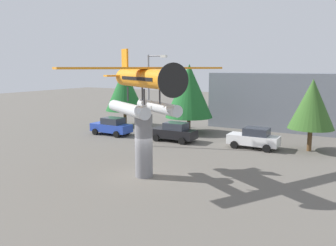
{
  "coord_description": "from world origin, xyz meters",
  "views": [
    {
      "loc": [
        11.72,
        -17.28,
        6.79
      ],
      "look_at": [
        0.0,
        3.0,
        2.97
      ],
      "focal_mm": 36.91,
      "sensor_mm": 36.0,
      "label": 1
    }
  ],
  "objects_px": {
    "car_mid_black": "(174,132)",
    "car_far_white": "(254,138)",
    "car_near_blue": "(112,126)",
    "tree_east": "(189,91)",
    "tree_center_back": "(312,104)",
    "floatplane_monument": "(144,86)",
    "tree_west": "(125,89)",
    "streetlight_primary": "(151,94)",
    "display_pedestal": "(144,146)",
    "storefront_building": "(280,101)"
  },
  "relations": [
    {
      "from": "car_near_blue",
      "to": "tree_west",
      "type": "distance_m",
      "value": 6.51
    },
    {
      "from": "car_near_blue",
      "to": "car_mid_black",
      "type": "bearing_deg",
      "value": -176.09
    },
    {
      "from": "tree_west",
      "to": "tree_center_back",
      "type": "relative_size",
      "value": 1.14
    },
    {
      "from": "floatplane_monument",
      "to": "car_mid_black",
      "type": "bearing_deg",
      "value": 140.06
    },
    {
      "from": "display_pedestal",
      "to": "car_near_blue",
      "type": "bearing_deg",
      "value": 137.33
    },
    {
      "from": "car_mid_black",
      "to": "tree_center_back",
      "type": "distance_m",
      "value": 11.94
    },
    {
      "from": "streetlight_primary",
      "to": "tree_center_back",
      "type": "relative_size",
      "value": 1.33
    },
    {
      "from": "display_pedestal",
      "to": "storefront_building",
      "type": "bearing_deg",
      "value": 81.32
    },
    {
      "from": "storefront_building",
      "to": "car_near_blue",
      "type": "bearing_deg",
      "value": -137.67
    },
    {
      "from": "car_far_white",
      "to": "storefront_building",
      "type": "bearing_deg",
      "value": -87.77
    },
    {
      "from": "car_mid_black",
      "to": "tree_east",
      "type": "height_order",
      "value": "tree_east"
    },
    {
      "from": "floatplane_monument",
      "to": "storefront_building",
      "type": "height_order",
      "value": "floatplane_monument"
    },
    {
      "from": "floatplane_monument",
      "to": "tree_west",
      "type": "xyz_separation_m",
      "value": [
        -12.64,
        14.73,
        -1.4
      ]
    },
    {
      "from": "car_near_blue",
      "to": "streetlight_primary",
      "type": "relative_size",
      "value": 0.54
    },
    {
      "from": "display_pedestal",
      "to": "tree_west",
      "type": "bearing_deg",
      "value": 130.5
    },
    {
      "from": "streetlight_primary",
      "to": "tree_west",
      "type": "bearing_deg",
      "value": 138.31
    },
    {
      "from": "car_mid_black",
      "to": "tree_east",
      "type": "bearing_deg",
      "value": -80.99
    },
    {
      "from": "car_far_white",
      "to": "tree_east",
      "type": "xyz_separation_m",
      "value": [
        -7.87,
        3.46,
        3.48
      ]
    },
    {
      "from": "car_mid_black",
      "to": "car_far_white",
      "type": "xyz_separation_m",
      "value": [
        7.18,
        0.91,
        0.0
      ]
    },
    {
      "from": "car_mid_black",
      "to": "tree_center_back",
      "type": "height_order",
      "value": "tree_center_back"
    },
    {
      "from": "display_pedestal",
      "to": "tree_east",
      "type": "height_order",
      "value": "tree_east"
    },
    {
      "from": "display_pedestal",
      "to": "tree_west",
      "type": "xyz_separation_m",
      "value": [
        -12.52,
        14.66,
        2.25
      ]
    },
    {
      "from": "storefront_building",
      "to": "tree_west",
      "type": "bearing_deg",
      "value": -155.21
    },
    {
      "from": "car_far_white",
      "to": "car_mid_black",
      "type": "bearing_deg",
      "value": 7.24
    },
    {
      "from": "car_near_blue",
      "to": "car_far_white",
      "type": "xyz_separation_m",
      "value": [
        14.12,
        1.39,
        0.0
      ]
    },
    {
      "from": "car_far_white",
      "to": "tree_west",
      "type": "xyz_separation_m",
      "value": [
        -16.31,
        3.75,
        3.35
      ]
    },
    {
      "from": "car_far_white",
      "to": "tree_east",
      "type": "relative_size",
      "value": 0.59
    },
    {
      "from": "floatplane_monument",
      "to": "streetlight_primary",
      "type": "height_order",
      "value": "floatplane_monument"
    },
    {
      "from": "car_near_blue",
      "to": "tree_center_back",
      "type": "xyz_separation_m",
      "value": [
        18.3,
        2.72,
        2.96
      ]
    },
    {
      "from": "display_pedestal",
      "to": "storefront_building",
      "type": "relative_size",
      "value": 0.27
    },
    {
      "from": "storefront_building",
      "to": "tree_center_back",
      "type": "relative_size",
      "value": 2.5
    },
    {
      "from": "car_mid_black",
      "to": "tree_west",
      "type": "xyz_separation_m",
      "value": [
        -9.14,
        4.66,
        3.35
      ]
    },
    {
      "from": "display_pedestal",
      "to": "floatplane_monument",
      "type": "relative_size",
      "value": 0.42
    },
    {
      "from": "car_mid_black",
      "to": "streetlight_primary",
      "type": "xyz_separation_m",
      "value": [
        -0.72,
        -2.83,
        3.64
      ]
    },
    {
      "from": "car_near_blue",
      "to": "streetlight_primary",
      "type": "xyz_separation_m",
      "value": [
        6.22,
        -2.35,
        3.64
      ]
    },
    {
      "from": "tree_west",
      "to": "car_far_white",
      "type": "bearing_deg",
      "value": -12.95
    },
    {
      "from": "floatplane_monument",
      "to": "tree_west",
      "type": "bearing_deg",
      "value": 161.51
    },
    {
      "from": "storefront_building",
      "to": "tree_west",
      "type": "relative_size",
      "value": 2.2
    },
    {
      "from": "car_far_white",
      "to": "tree_center_back",
      "type": "bearing_deg",
      "value": -162.28
    },
    {
      "from": "floatplane_monument",
      "to": "car_mid_black",
      "type": "relative_size",
      "value": 2.26
    },
    {
      "from": "car_mid_black",
      "to": "tree_east",
      "type": "distance_m",
      "value": 5.63
    },
    {
      "from": "display_pedestal",
      "to": "car_near_blue",
      "type": "distance_m",
      "value": 14.1
    },
    {
      "from": "display_pedestal",
      "to": "storefront_building",
      "type": "xyz_separation_m",
      "value": [
        3.36,
        22.0,
        1.08
      ]
    },
    {
      "from": "streetlight_primary",
      "to": "tree_east",
      "type": "relative_size",
      "value": 1.1
    },
    {
      "from": "streetlight_primary",
      "to": "tree_east",
      "type": "bearing_deg",
      "value": 89.76
    },
    {
      "from": "tree_east",
      "to": "tree_center_back",
      "type": "height_order",
      "value": "tree_east"
    },
    {
      "from": "floatplane_monument",
      "to": "display_pedestal",
      "type": "bearing_deg",
      "value": -180.0
    },
    {
      "from": "car_near_blue",
      "to": "tree_east",
      "type": "xyz_separation_m",
      "value": [
        6.25,
        4.85,
        3.48
      ]
    },
    {
      "from": "streetlight_primary",
      "to": "tree_east",
      "type": "height_order",
      "value": "streetlight_primary"
    },
    {
      "from": "floatplane_monument",
      "to": "car_far_white",
      "type": "relative_size",
      "value": 2.26
    }
  ]
}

